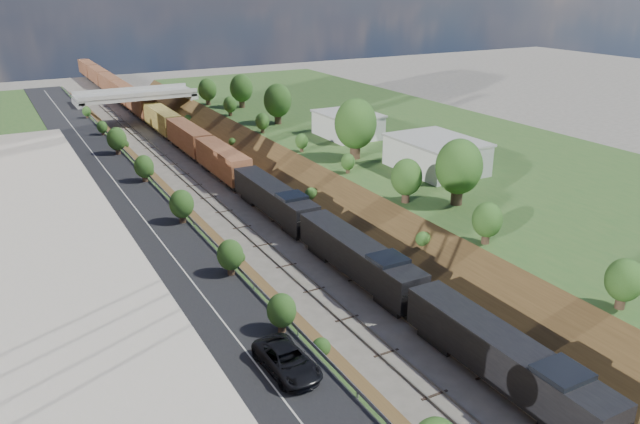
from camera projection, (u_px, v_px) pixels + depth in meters
platform_right at (450, 164)px, 95.50m from camera, size 44.00×180.00×5.00m
embankment_left at (169, 231)px, 76.67m from camera, size 10.00×180.00×10.00m
embankment_right at (325, 202)px, 86.52m from camera, size 10.00×180.00×10.00m
rail_left_track at (233, 218)px, 80.40m from camera, size 1.58×180.00×0.18m
rail_right_track at (270, 212)px, 82.73m from camera, size 1.58×180.00×0.18m
road at (127, 198)px, 72.88m from camera, size 8.00×180.00×0.10m
guardrail at (162, 189)px, 74.38m from camera, size 0.10×171.00×0.70m
commercial_building at (21, 264)px, 47.98m from camera, size 14.30×62.30×7.00m
overpass at (136, 102)px, 130.87m from camera, size 24.50×8.30×7.40m
white_building_near at (436, 155)px, 83.09m from camera, size 9.00×12.00×4.00m
white_building_far at (348, 125)px, 101.03m from camera, size 8.00×10.00×3.60m
tree_right_large at (459, 167)px, 69.47m from camera, size 5.25×5.25×7.61m
tree_left_crest at (317, 336)px, 40.94m from camera, size 2.45×2.45×3.55m
freight_train at (164, 120)px, 123.59m from camera, size 3.27×200.49×4.82m
suv at (287, 360)px, 40.32m from camera, size 2.96×5.99×1.64m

